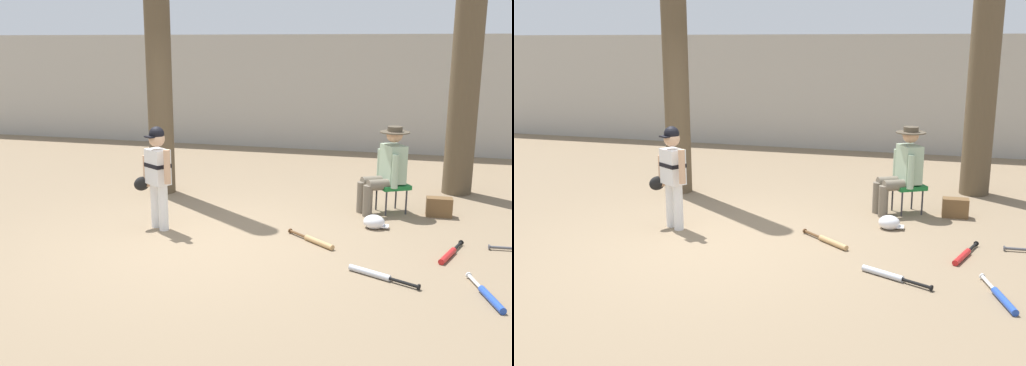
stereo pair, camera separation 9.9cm
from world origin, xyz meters
TOP-DOWN VIEW (x-y plane):
  - ground_plane at (0.00, 0.00)m, footprint 60.00×60.00m
  - concrete_back_wall at (0.00, 6.69)m, footprint 18.00×0.36m
  - tree_near_player at (-1.43, 2.16)m, footprint 0.64×0.64m
  - tree_behind_spectator at (3.02, 3.34)m, footprint 0.75×0.75m
  - young_ballplayer at (-0.71, 0.42)m, footprint 0.60×0.37m
  - folding_stool at (2.09, 1.96)m, footprint 0.55×0.55m
  - seated_spectator at (2.00, 1.91)m, footprint 0.66×0.57m
  - handbag_beside_stool at (2.73, 1.93)m, footprint 0.35×0.19m
  - bat_red_barrel at (2.81, 0.33)m, footprint 0.30×0.75m
  - bat_aluminum_silver at (2.07, -0.47)m, footprint 0.73×0.40m
  - bat_wood_tan at (1.32, 0.37)m, footprint 0.64×0.53m
  - bat_blue_youth at (3.12, -0.73)m, footprint 0.30×0.81m
  - batting_helmet_white at (1.93, 1.17)m, footprint 0.32×0.25m

SIDE VIEW (x-z plane):
  - ground_plane at x=0.00m, z-range 0.00..0.00m
  - bat_red_barrel at x=2.81m, z-range 0.00..0.07m
  - bat_aluminum_silver at x=2.07m, z-range 0.00..0.07m
  - bat_wood_tan at x=1.32m, z-range 0.00..0.07m
  - bat_blue_youth at x=3.12m, z-range 0.00..0.07m
  - batting_helmet_white at x=1.93m, z-range -0.01..0.17m
  - handbag_beside_stool at x=2.73m, z-range 0.00..0.26m
  - folding_stool at x=2.09m, z-range 0.16..0.57m
  - seated_spectator at x=2.00m, z-range 0.04..1.24m
  - young_ballplayer at x=-0.71m, z-range 0.09..1.40m
  - concrete_back_wall at x=0.00m, z-range 0.00..2.46m
  - tree_behind_spectator at x=3.02m, z-range -0.40..4.38m
  - tree_near_player at x=-1.43m, z-range -0.35..5.32m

